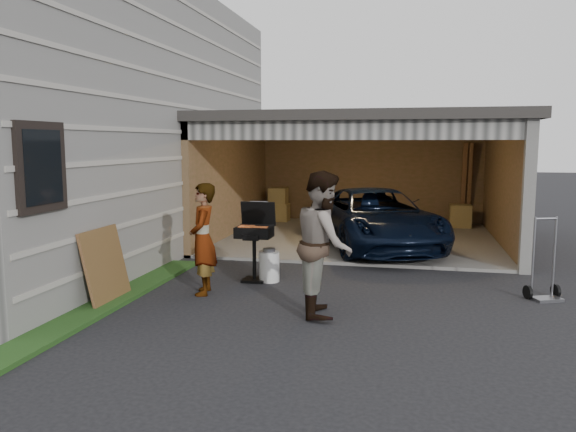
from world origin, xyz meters
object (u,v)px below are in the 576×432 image
(woman, at_px, (203,239))
(propane_tank, at_px, (269,267))
(man, at_px, (324,243))
(minivan, at_px, (375,221))
(hand_truck, at_px, (544,284))
(bbq_grill, at_px, (255,235))
(plywood_panel, at_px, (105,266))

(woman, height_order, propane_tank, woman)
(man, bearing_deg, minivan, -15.88)
(man, distance_m, hand_truck, 3.45)
(minivan, relative_size, bbq_grill, 3.44)
(minivan, bearing_deg, hand_truck, -72.21)
(bbq_grill, bearing_deg, man, -48.19)
(man, bearing_deg, plywood_panel, 81.19)
(minivan, relative_size, hand_truck, 3.68)
(minivan, height_order, plywood_panel, minivan)
(minivan, bearing_deg, man, -115.60)
(woman, distance_m, propane_tank, 1.37)
(hand_truck, bearing_deg, propane_tank, 155.68)
(bbq_grill, distance_m, plywood_panel, 2.45)
(minivan, xyz_separation_m, plywood_panel, (-3.51, -4.89, -0.09))
(propane_tank, distance_m, hand_truck, 4.23)
(bbq_grill, xyz_separation_m, propane_tank, (0.25, 0.00, -0.53))
(woman, distance_m, bbq_grill, 1.10)
(woman, height_order, hand_truck, woman)
(plywood_panel, bearing_deg, minivan, 54.38)
(man, relative_size, propane_tank, 3.83)
(man, height_order, plywood_panel, man)
(man, distance_m, bbq_grill, 2.11)
(propane_tank, height_order, hand_truck, hand_truck)
(plywood_panel, height_order, hand_truck, hand_truck)
(minivan, distance_m, bbq_grill, 3.64)
(plywood_panel, bearing_deg, hand_truck, 14.06)
(woman, relative_size, plywood_panel, 1.55)
(plywood_panel, bearing_deg, bbq_grill, 44.53)
(propane_tank, bearing_deg, plywood_panel, -139.20)
(woman, bearing_deg, minivan, 135.92)
(woman, xyz_separation_m, hand_truck, (5.01, 0.80, -0.61))
(man, distance_m, plywood_panel, 3.17)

